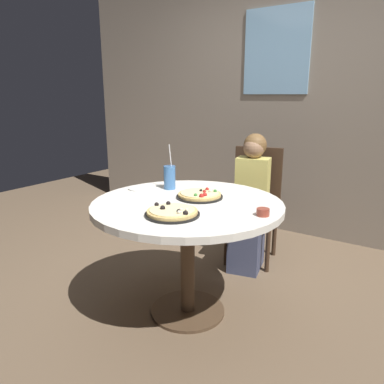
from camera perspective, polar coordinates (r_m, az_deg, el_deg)
name	(u,v)px	position (r m, az deg, el deg)	size (l,w,h in m)	color
ground_plane	(188,311)	(2.54, -0.66, -17.99)	(8.00, 8.00, 0.00)	brown
wall_with_window	(297,87)	(3.82, 15.97, 15.41)	(5.20, 0.14, 2.90)	gray
dining_table	(187,218)	(2.26, -0.71, -4.06)	(1.16, 1.16, 0.75)	silver
chair_wooden	(255,198)	(3.17, 9.72, -0.90)	(0.48, 0.48, 0.95)	#382619
diner_child	(250,209)	(3.01, 8.90, -2.61)	(0.33, 0.43, 1.08)	#3F4766
pizza_veggie	(172,212)	(1.97, -3.08, -3.17)	(0.30, 0.30, 0.05)	black
pizza_cheese	(200,195)	(2.31, 1.21, -0.48)	(0.29, 0.29, 0.05)	black
soda_cup	(170,177)	(2.51, -3.49, 2.28)	(0.08, 0.08, 0.31)	#3F72B2
sauce_bowl	(263,212)	(2.00, 10.92, -3.07)	(0.07, 0.07, 0.04)	brown
plate_small	(141,188)	(2.55, -7.84, 0.58)	(0.18, 0.18, 0.01)	white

